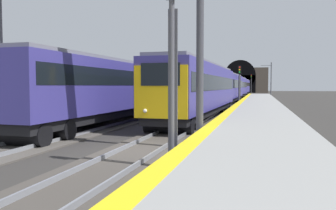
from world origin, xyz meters
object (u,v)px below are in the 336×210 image
(train_main_approaching, at_px, (232,87))
(catenary_mast_near, at_px, (271,80))
(train_adjacent_platform, at_px, (155,87))
(railway_signal_far, at_px, (251,82))
(railway_signal_near, at_px, (172,47))
(overhead_signal_gantry, at_px, (91,10))
(railway_signal_mid, at_px, (239,81))

(train_main_approaching, xyz_separation_m, catenary_mast_near, (18.74, -6.39, 1.41))
(train_adjacent_platform, relative_size, railway_signal_far, 6.46)
(train_main_approaching, height_order, train_adjacent_platform, train_adjacent_platform)
(train_main_approaching, relative_size, railway_signal_near, 13.17)
(train_adjacent_platform, distance_m, catenary_mast_near, 44.83)
(overhead_signal_gantry, relative_size, catenary_mast_near, 1.28)
(railway_signal_near, xyz_separation_m, railway_signal_far, (96.94, 0.00, -0.04))
(train_adjacent_platform, distance_m, overhead_signal_gantry, 17.41)
(train_main_approaching, distance_m, railway_signal_far, 52.18)
(railway_signal_mid, height_order, catenary_mast_near, catenary_mast_near)
(railway_signal_far, distance_m, catenary_mast_near, 33.72)
(railway_signal_near, bearing_deg, railway_signal_mid, -180.00)
(train_main_approaching, bearing_deg, overhead_signal_gantry, -1.81)
(railway_signal_near, bearing_deg, train_adjacent_platform, -161.64)
(railway_signal_near, relative_size, overhead_signal_gantry, 0.65)
(train_adjacent_platform, height_order, overhead_signal_gantry, overhead_signal_gantry)
(railway_signal_mid, bearing_deg, railway_signal_near, 0.00)
(railway_signal_mid, xyz_separation_m, catenary_mast_near, (29.09, -4.65, 0.70))
(railway_signal_near, bearing_deg, train_main_approaching, -177.78)
(overhead_signal_gantry, bearing_deg, train_main_approaching, -3.42)
(train_main_approaching, relative_size, railway_signal_far, 13.34)
(overhead_signal_gantry, bearing_deg, railway_signal_near, -127.83)
(train_main_approaching, xyz_separation_m, train_adjacent_platform, (-24.60, 4.97, 0.02))
(railway_signal_near, bearing_deg, catenary_mast_near, 175.81)
(train_adjacent_platform, xyz_separation_m, railway_signal_near, (-20.20, -6.71, 1.25))
(train_adjacent_platform, xyz_separation_m, overhead_signal_gantry, (-16.93, -2.48, 3.22))
(railway_signal_far, xyz_separation_m, overhead_signal_gantry, (-93.66, 4.22, 2.01))
(train_main_approaching, bearing_deg, railway_signal_far, 179.70)
(train_main_approaching, relative_size, overhead_signal_gantry, 8.51)
(train_main_approaching, xyz_separation_m, overhead_signal_gantry, (-41.53, 2.48, 3.24))
(railway_signal_far, bearing_deg, catenary_mast_near, 7.93)
(railway_signal_far, height_order, overhead_signal_gantry, overhead_signal_gantry)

